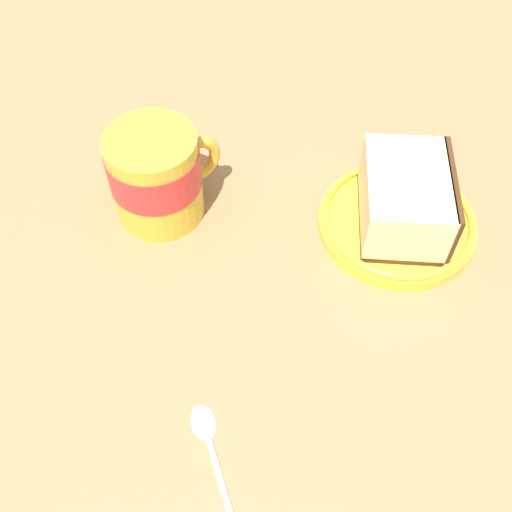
# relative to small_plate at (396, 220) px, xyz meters

# --- Properties ---
(ground_plane) EXTENTS (1.41, 1.41, 0.03)m
(ground_plane) POSITION_rel_small_plate_xyz_m (0.09, 0.00, -0.02)
(ground_plane) COLOR #936D47
(small_plate) EXTENTS (0.15, 0.15, 0.02)m
(small_plate) POSITION_rel_small_plate_xyz_m (0.00, 0.00, 0.00)
(small_plate) COLOR yellow
(small_plate) RESTS_ON ground_plane
(cake_slice) EXTENTS (0.14, 0.13, 0.06)m
(cake_slice) POSITION_rel_small_plate_xyz_m (-0.00, 0.00, 0.03)
(cake_slice) COLOR #472814
(cake_slice) RESTS_ON small_plate
(tea_mug) EXTENTS (0.11, 0.09, 0.09)m
(tea_mug) POSITION_rel_small_plate_xyz_m (0.14, -0.18, 0.04)
(tea_mug) COLOR gold
(tea_mug) RESTS_ON ground_plane
(teaspoon) EXTENTS (0.07, 0.13, 0.01)m
(teaspoon) POSITION_rel_small_plate_xyz_m (0.28, 0.03, -0.01)
(teaspoon) COLOR silver
(teaspoon) RESTS_ON ground_plane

